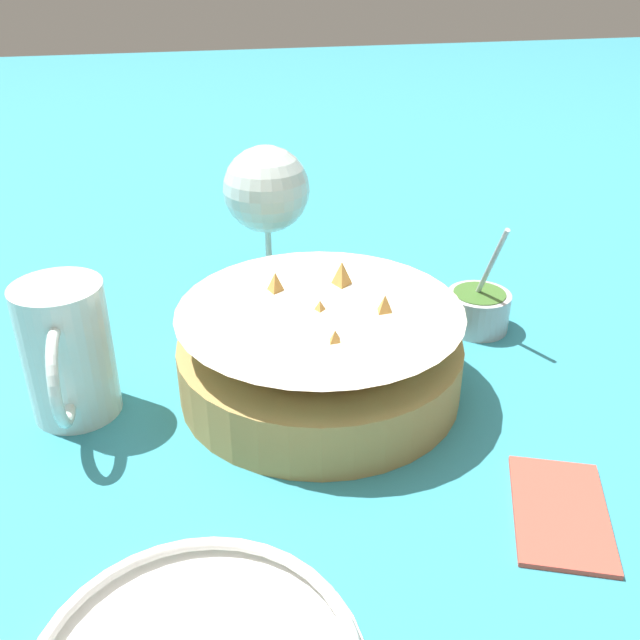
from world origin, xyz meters
TOP-DOWN VIEW (x-y plane):
  - ground_plane at (0.00, 0.00)m, footprint 4.00×4.00m
  - food_basket at (0.01, 0.03)m, footprint 0.24×0.24m
  - sauce_cup at (-0.06, 0.21)m, footprint 0.07×0.06m
  - wine_glass at (-0.21, 0.02)m, footprint 0.09×0.09m
  - beer_mug at (0.00, -0.17)m, footprint 0.12×0.07m
  - napkin at (0.20, 0.16)m, footprint 0.12×0.10m

SIDE VIEW (x-z plane):
  - ground_plane at x=0.00m, z-range 0.00..0.00m
  - napkin at x=0.20m, z-range 0.00..0.01m
  - sauce_cup at x=-0.06m, z-range -0.04..0.08m
  - food_basket at x=0.01m, z-range -0.01..0.09m
  - beer_mug at x=0.00m, z-range 0.00..0.11m
  - wine_glass at x=-0.21m, z-range 0.03..0.19m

